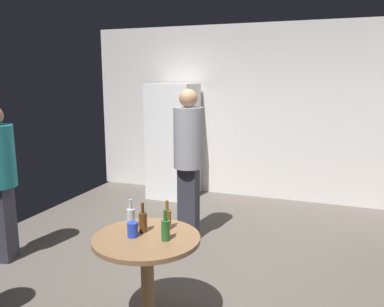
{
  "coord_description": "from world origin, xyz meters",
  "views": [
    {
      "loc": [
        1.26,
        -3.5,
        1.89
      ],
      "look_at": [
        -0.1,
        0.2,
        1.13
      ],
      "focal_mm": 36.9,
      "sensor_mm": 36.0,
      "label": 1
    }
  ],
  "objects_px": {
    "beer_bottle_brown": "(143,221)",
    "plastic_cup_blue": "(133,230)",
    "foreground_table": "(147,250)",
    "refrigerator": "(173,141)",
    "person_in_gray_shirt": "(188,153)",
    "beer_bottle_amber": "(167,219)",
    "beer_bottle_clear": "(131,217)",
    "beer_bottle_green": "(166,229)"
  },
  "relations": [
    {
      "from": "foreground_table",
      "to": "person_in_gray_shirt",
      "type": "height_order",
      "value": "person_in_gray_shirt"
    },
    {
      "from": "beer_bottle_green",
      "to": "beer_bottle_brown",
      "type": "bearing_deg",
      "value": 159.1
    },
    {
      "from": "foreground_table",
      "to": "beer_bottle_amber",
      "type": "relative_size",
      "value": 3.48
    },
    {
      "from": "beer_bottle_amber",
      "to": "beer_bottle_clear",
      "type": "height_order",
      "value": "same"
    },
    {
      "from": "refrigerator",
      "to": "foreground_table",
      "type": "relative_size",
      "value": 2.25
    },
    {
      "from": "refrigerator",
      "to": "foreground_table",
      "type": "bearing_deg",
      "value": -70.56
    },
    {
      "from": "beer_bottle_clear",
      "to": "foreground_table",
      "type": "bearing_deg",
      "value": -32.26
    },
    {
      "from": "beer_bottle_amber",
      "to": "foreground_table",
      "type": "bearing_deg",
      "value": -114.19
    },
    {
      "from": "beer_bottle_brown",
      "to": "plastic_cup_blue",
      "type": "bearing_deg",
      "value": -104.38
    },
    {
      "from": "beer_bottle_green",
      "to": "plastic_cup_blue",
      "type": "distance_m",
      "value": 0.26
    },
    {
      "from": "beer_bottle_brown",
      "to": "plastic_cup_blue",
      "type": "relative_size",
      "value": 2.09
    },
    {
      "from": "beer_bottle_clear",
      "to": "plastic_cup_blue",
      "type": "bearing_deg",
      "value": -57.28
    },
    {
      "from": "beer_bottle_clear",
      "to": "plastic_cup_blue",
      "type": "xyz_separation_m",
      "value": [
        0.1,
        -0.16,
        -0.03
      ]
    },
    {
      "from": "foreground_table",
      "to": "beer_bottle_brown",
      "type": "height_order",
      "value": "beer_bottle_brown"
    },
    {
      "from": "refrigerator",
      "to": "beer_bottle_brown",
      "type": "bearing_deg",
      "value": -71.15
    },
    {
      "from": "refrigerator",
      "to": "person_in_gray_shirt",
      "type": "distance_m",
      "value": 1.78
    },
    {
      "from": "beer_bottle_brown",
      "to": "beer_bottle_green",
      "type": "relative_size",
      "value": 1.0
    },
    {
      "from": "refrigerator",
      "to": "beer_bottle_brown",
      "type": "relative_size",
      "value": 7.83
    },
    {
      "from": "plastic_cup_blue",
      "to": "foreground_table",
      "type": "bearing_deg",
      "value": 20.62
    },
    {
      "from": "foreground_table",
      "to": "plastic_cup_blue",
      "type": "height_order",
      "value": "plastic_cup_blue"
    },
    {
      "from": "beer_bottle_clear",
      "to": "beer_bottle_brown",
      "type": "bearing_deg",
      "value": -19.39
    },
    {
      "from": "beer_bottle_amber",
      "to": "person_in_gray_shirt",
      "type": "bearing_deg",
      "value": 104.47
    },
    {
      "from": "beer_bottle_green",
      "to": "refrigerator",
      "type": "bearing_deg",
      "value": 111.88
    },
    {
      "from": "refrigerator",
      "to": "beer_bottle_green",
      "type": "distance_m",
      "value": 3.51
    },
    {
      "from": "foreground_table",
      "to": "plastic_cup_blue",
      "type": "distance_m",
      "value": 0.19
    },
    {
      "from": "beer_bottle_amber",
      "to": "beer_bottle_clear",
      "type": "bearing_deg",
      "value": -165.88
    },
    {
      "from": "beer_bottle_brown",
      "to": "beer_bottle_clear",
      "type": "xyz_separation_m",
      "value": [
        -0.13,
        0.05,
        0.0
      ]
    },
    {
      "from": "refrigerator",
      "to": "beer_bottle_brown",
      "type": "distance_m",
      "value": 3.35
    },
    {
      "from": "foreground_table",
      "to": "person_in_gray_shirt",
      "type": "relative_size",
      "value": 0.45
    },
    {
      "from": "beer_bottle_brown",
      "to": "beer_bottle_clear",
      "type": "height_order",
      "value": "same"
    },
    {
      "from": "foreground_table",
      "to": "beer_bottle_brown",
      "type": "distance_m",
      "value": 0.21
    },
    {
      "from": "foreground_table",
      "to": "beer_bottle_clear",
      "type": "distance_m",
      "value": 0.3
    },
    {
      "from": "beer_bottle_brown",
      "to": "plastic_cup_blue",
      "type": "distance_m",
      "value": 0.12
    },
    {
      "from": "beer_bottle_brown",
      "to": "plastic_cup_blue",
      "type": "xyz_separation_m",
      "value": [
        -0.03,
        -0.11,
        -0.03
      ]
    },
    {
      "from": "beer_bottle_amber",
      "to": "plastic_cup_blue",
      "type": "xyz_separation_m",
      "value": [
        -0.18,
        -0.23,
        -0.03
      ]
    },
    {
      "from": "refrigerator",
      "to": "plastic_cup_blue",
      "type": "xyz_separation_m",
      "value": [
        1.05,
        -3.28,
        -0.11
      ]
    },
    {
      "from": "refrigerator",
      "to": "beer_bottle_brown",
      "type": "height_order",
      "value": "refrigerator"
    },
    {
      "from": "foreground_table",
      "to": "plastic_cup_blue",
      "type": "xyz_separation_m",
      "value": [
        -0.09,
        -0.03,
        0.16
      ]
    },
    {
      "from": "beer_bottle_amber",
      "to": "person_in_gray_shirt",
      "type": "xyz_separation_m",
      "value": [
        -0.38,
        1.49,
        0.22
      ]
    },
    {
      "from": "beer_bottle_clear",
      "to": "person_in_gray_shirt",
      "type": "height_order",
      "value": "person_in_gray_shirt"
    },
    {
      "from": "refrigerator",
      "to": "foreground_table",
      "type": "xyz_separation_m",
      "value": [
        1.14,
        -3.24,
        -0.27
      ]
    },
    {
      "from": "beer_bottle_brown",
      "to": "beer_bottle_green",
      "type": "height_order",
      "value": "same"
    }
  ]
}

